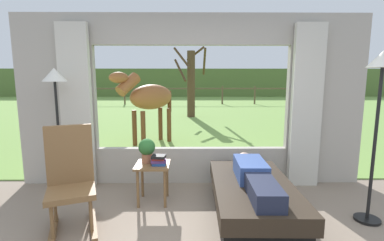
{
  "coord_description": "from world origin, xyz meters",
  "views": [
    {
      "loc": [
        -0.04,
        -1.95,
        1.63
      ],
      "look_at": [
        0.0,
        1.8,
        1.05
      ],
      "focal_mm": 26.02,
      "sensor_mm": 36.0,
      "label": 1
    }
  ],
  "objects_px": {
    "floor_lamp_right": "(381,85)",
    "pasture_tree": "(191,81)",
    "recliner_sofa": "(252,199)",
    "potted_plant": "(147,149)",
    "horse": "(149,98)",
    "floor_lamp_left": "(56,93)",
    "book_stack": "(159,160)",
    "reclining_person": "(254,176)",
    "rocking_chair": "(71,179)",
    "side_table": "(153,171)"
  },
  "relations": [
    {
      "from": "potted_plant",
      "to": "side_table",
      "type": "bearing_deg",
      "value": -36.87
    },
    {
      "from": "potted_plant",
      "to": "book_stack",
      "type": "xyz_separation_m",
      "value": [
        0.16,
        -0.12,
        -0.12
      ]
    },
    {
      "from": "potted_plant",
      "to": "horse",
      "type": "xyz_separation_m",
      "value": [
        -0.41,
        3.12,
        0.45
      ]
    },
    {
      "from": "side_table",
      "to": "potted_plant",
      "type": "distance_m",
      "value": 0.29
    },
    {
      "from": "horse",
      "to": "side_table",
      "type": "bearing_deg",
      "value": 139.72
    },
    {
      "from": "recliner_sofa",
      "to": "reclining_person",
      "type": "height_order",
      "value": "reclining_person"
    },
    {
      "from": "reclining_person",
      "to": "floor_lamp_right",
      "type": "distance_m",
      "value": 1.66
    },
    {
      "from": "floor_lamp_right",
      "to": "pasture_tree",
      "type": "xyz_separation_m",
      "value": [
        -1.97,
        8.5,
        -0.06
      ]
    },
    {
      "from": "floor_lamp_right",
      "to": "pasture_tree",
      "type": "height_order",
      "value": "pasture_tree"
    },
    {
      "from": "floor_lamp_right",
      "to": "floor_lamp_left",
      "type": "bearing_deg",
      "value": 168.09
    },
    {
      "from": "horse",
      "to": "pasture_tree",
      "type": "distance_m",
      "value": 4.92
    },
    {
      "from": "floor_lamp_left",
      "to": "horse",
      "type": "bearing_deg",
      "value": 73.74
    },
    {
      "from": "recliner_sofa",
      "to": "reclining_person",
      "type": "bearing_deg",
      "value": -88.73
    },
    {
      "from": "rocking_chair",
      "to": "potted_plant",
      "type": "distance_m",
      "value": 1.0
    },
    {
      "from": "floor_lamp_left",
      "to": "pasture_tree",
      "type": "distance_m",
      "value": 7.91
    },
    {
      "from": "potted_plant",
      "to": "floor_lamp_left",
      "type": "bearing_deg",
      "value": 169.46
    },
    {
      "from": "book_stack",
      "to": "floor_lamp_right",
      "type": "bearing_deg",
      "value": -10.75
    },
    {
      "from": "recliner_sofa",
      "to": "book_stack",
      "type": "relative_size",
      "value": 8.24
    },
    {
      "from": "rocking_chair",
      "to": "pasture_tree",
      "type": "height_order",
      "value": "pasture_tree"
    },
    {
      "from": "reclining_person",
      "to": "book_stack",
      "type": "height_order",
      "value": "book_stack"
    },
    {
      "from": "recliner_sofa",
      "to": "rocking_chair",
      "type": "distance_m",
      "value": 2.06
    },
    {
      "from": "recliner_sofa",
      "to": "floor_lamp_right",
      "type": "height_order",
      "value": "floor_lamp_right"
    },
    {
      "from": "pasture_tree",
      "to": "reclining_person",
      "type": "bearing_deg",
      "value": -85.48
    },
    {
      "from": "recliner_sofa",
      "to": "book_stack",
      "type": "distance_m",
      "value": 1.24
    },
    {
      "from": "floor_lamp_left",
      "to": "pasture_tree",
      "type": "xyz_separation_m",
      "value": [
        1.88,
        7.69,
        0.06
      ]
    },
    {
      "from": "floor_lamp_left",
      "to": "floor_lamp_right",
      "type": "relative_size",
      "value": 0.92
    },
    {
      "from": "recliner_sofa",
      "to": "horse",
      "type": "distance_m",
      "value": 4.08
    },
    {
      "from": "rocking_chair",
      "to": "side_table",
      "type": "xyz_separation_m",
      "value": [
        0.8,
        0.62,
        -0.12
      ]
    },
    {
      "from": "horse",
      "to": "potted_plant",
      "type": "bearing_deg",
      "value": 138.44
    },
    {
      "from": "rocking_chair",
      "to": "floor_lamp_right",
      "type": "xyz_separation_m",
      "value": [
        3.32,
        0.1,
        1.0
      ]
    },
    {
      "from": "rocking_chair",
      "to": "pasture_tree",
      "type": "xyz_separation_m",
      "value": [
        1.35,
        8.59,
        0.94
      ]
    },
    {
      "from": "book_stack",
      "to": "horse",
      "type": "height_order",
      "value": "horse"
    },
    {
      "from": "reclining_person",
      "to": "book_stack",
      "type": "xyz_separation_m",
      "value": [
        -1.13,
        0.4,
        0.06
      ]
    },
    {
      "from": "side_table",
      "to": "floor_lamp_right",
      "type": "height_order",
      "value": "floor_lamp_right"
    },
    {
      "from": "recliner_sofa",
      "to": "potted_plant",
      "type": "distance_m",
      "value": 1.46
    },
    {
      "from": "horse",
      "to": "book_stack",
      "type": "bearing_deg",
      "value": 141.03
    },
    {
      "from": "floor_lamp_right",
      "to": "pasture_tree",
      "type": "distance_m",
      "value": 8.72
    },
    {
      "from": "rocking_chair",
      "to": "side_table",
      "type": "bearing_deg",
      "value": 16.43
    },
    {
      "from": "potted_plant",
      "to": "pasture_tree",
      "type": "bearing_deg",
      "value": 85.44
    },
    {
      "from": "reclining_person",
      "to": "horse",
      "type": "bearing_deg",
      "value": 116.36
    },
    {
      "from": "floor_lamp_right",
      "to": "horse",
      "type": "bearing_deg",
      "value": 129.11
    },
    {
      "from": "recliner_sofa",
      "to": "horse",
      "type": "height_order",
      "value": "horse"
    },
    {
      "from": "recliner_sofa",
      "to": "rocking_chair",
      "type": "relative_size",
      "value": 1.54
    },
    {
      "from": "floor_lamp_left",
      "to": "floor_lamp_right",
      "type": "bearing_deg",
      "value": -11.91
    },
    {
      "from": "recliner_sofa",
      "to": "floor_lamp_right",
      "type": "bearing_deg",
      "value": -3.74
    },
    {
      "from": "rocking_chair",
      "to": "floor_lamp_right",
      "type": "bearing_deg",
      "value": -19.5
    },
    {
      "from": "side_table",
      "to": "floor_lamp_left",
      "type": "relative_size",
      "value": 0.3
    },
    {
      "from": "floor_lamp_left",
      "to": "pasture_tree",
      "type": "bearing_deg",
      "value": 76.25
    },
    {
      "from": "rocking_chair",
      "to": "recliner_sofa",
      "type": "bearing_deg",
      "value": -15.2
    },
    {
      "from": "recliner_sofa",
      "to": "floor_lamp_left",
      "type": "distance_m",
      "value": 2.9
    }
  ]
}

